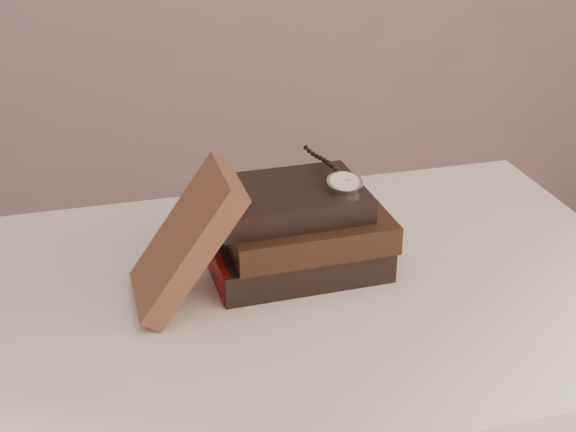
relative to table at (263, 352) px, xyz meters
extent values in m
cube|color=silver|center=(0.00, 0.00, 0.07)|extent=(1.00, 0.60, 0.04)
cube|color=white|center=(0.00, 0.00, 0.01)|extent=(0.88, 0.49, 0.08)
cylinder|color=white|center=(0.45, 0.25, -0.30)|extent=(0.05, 0.05, 0.71)
cube|color=black|center=(0.06, 0.05, 0.11)|extent=(0.22, 0.16, 0.04)
cube|color=beige|center=(0.06, 0.05, 0.11)|extent=(0.22, 0.14, 0.03)
cube|color=gold|center=(-0.05, 0.07, 0.11)|extent=(0.01, 0.01, 0.04)
cube|color=maroon|center=(-0.05, 0.05, 0.11)|extent=(0.01, 0.14, 0.04)
cube|color=black|center=(0.07, 0.04, 0.15)|extent=(0.21, 0.15, 0.04)
cube|color=beige|center=(0.07, 0.04, 0.15)|extent=(0.20, 0.14, 0.03)
cube|color=gold|center=(-0.03, 0.06, 0.15)|extent=(0.01, 0.01, 0.04)
cube|color=black|center=(0.05, 0.06, 0.19)|extent=(0.20, 0.14, 0.03)
cube|color=beige|center=(0.05, 0.06, 0.19)|extent=(0.19, 0.13, 0.03)
cube|color=gold|center=(-0.05, 0.07, 0.19)|extent=(0.01, 0.01, 0.03)
cube|color=#49291C|center=(-0.09, 0.00, 0.18)|extent=(0.13, 0.12, 0.17)
cylinder|color=silver|center=(0.12, 0.04, 0.21)|extent=(0.05, 0.05, 0.02)
cylinder|color=white|center=(0.12, 0.04, 0.21)|extent=(0.04, 0.04, 0.01)
torus|color=silver|center=(0.12, 0.04, 0.21)|extent=(0.04, 0.04, 0.01)
cylinder|color=silver|center=(0.12, 0.06, 0.21)|extent=(0.01, 0.01, 0.01)
cube|color=black|center=(0.12, 0.04, 0.21)|extent=(0.00, 0.01, 0.00)
cube|color=black|center=(0.12, 0.04, 0.21)|extent=(0.01, 0.00, 0.00)
sphere|color=black|center=(0.12, 0.07, 0.21)|extent=(0.01, 0.01, 0.01)
sphere|color=black|center=(0.11, 0.08, 0.21)|extent=(0.01, 0.01, 0.01)
sphere|color=black|center=(0.11, 0.09, 0.22)|extent=(0.01, 0.01, 0.01)
sphere|color=black|center=(0.11, 0.10, 0.22)|extent=(0.01, 0.01, 0.01)
sphere|color=black|center=(0.11, 0.11, 0.21)|extent=(0.01, 0.01, 0.01)
sphere|color=black|center=(0.11, 0.12, 0.21)|extent=(0.01, 0.01, 0.01)
sphere|color=black|center=(0.10, 0.13, 0.21)|extent=(0.01, 0.01, 0.01)
sphere|color=black|center=(0.10, 0.15, 0.21)|extent=(0.01, 0.01, 0.01)
sphere|color=black|center=(0.10, 0.16, 0.21)|extent=(0.01, 0.01, 0.01)
torus|color=silver|center=(-0.05, 0.11, 0.16)|extent=(0.04, 0.01, 0.04)
torus|color=silver|center=(0.00, 0.12, 0.16)|extent=(0.04, 0.01, 0.04)
cylinder|color=silver|center=(-0.02, 0.12, 0.16)|extent=(0.01, 0.00, 0.00)
cylinder|color=silver|center=(-0.07, 0.16, 0.15)|extent=(0.01, 0.10, 0.02)
cylinder|color=silver|center=(0.02, 0.17, 0.15)|extent=(0.01, 0.10, 0.02)
camera|label=1|loc=(-0.19, -0.84, 0.63)|focal=50.60mm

